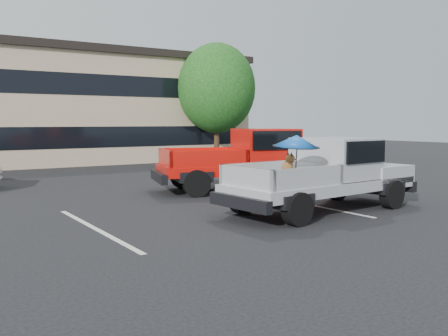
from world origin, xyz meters
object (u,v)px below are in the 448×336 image
Objects in this scene: tree_back at (115,90)px; red_pickup at (260,156)px; silver_pickup at (330,170)px; tree_right at (217,88)px.

red_pickup is (-2.24, -18.96, -3.28)m from tree_back.
red_pickup is at bearing 73.15° from silver_pickup.
tree_back is 1.22× the size of silver_pickup.
tree_back is at bearing 77.40° from silver_pickup.
silver_pickup is at bearing -112.07° from tree_right.
tree_right is 8.55m from tree_back.
tree_right reaches higher than red_pickup.
red_pickup is (0.87, 4.12, 0.08)m from silver_pickup.
tree_right is 1.16× the size of silver_pickup.
tree_back is at bearing 99.70° from red_pickup.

